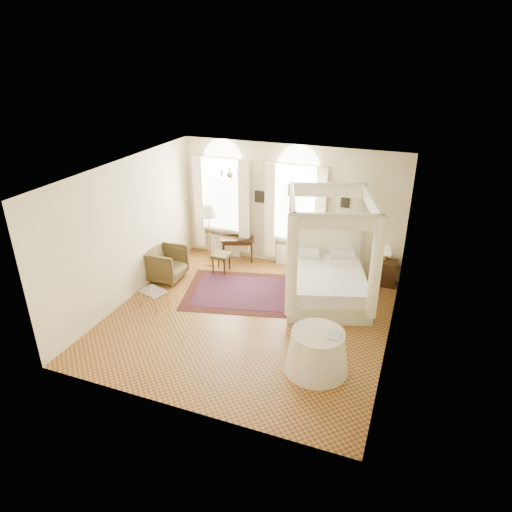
% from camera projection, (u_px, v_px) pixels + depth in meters
% --- Properties ---
extents(ground, '(6.00, 6.00, 0.00)m').
position_uv_depth(ground, '(248.00, 318.00, 10.21)').
color(ground, olive).
rests_on(ground, ground).
extents(room_walls, '(6.00, 6.00, 6.00)m').
position_uv_depth(room_walls, '(248.00, 236.00, 9.37)').
color(room_walls, '#FFF0C2').
rests_on(room_walls, ground).
extents(window_left, '(1.62, 0.27, 3.29)m').
position_uv_depth(window_left, '(223.00, 206.00, 12.62)').
color(window_left, white).
rests_on(window_left, room_walls).
extents(window_right, '(1.62, 0.27, 3.29)m').
position_uv_depth(window_right, '(295.00, 215.00, 11.95)').
color(window_right, white).
rests_on(window_right, room_walls).
extents(chandelier, '(0.51, 0.45, 0.50)m').
position_uv_depth(chandelier, '(230.00, 174.00, 10.28)').
color(chandelier, gold).
rests_on(chandelier, room_walls).
extents(wall_pictures, '(2.54, 0.03, 0.39)m').
position_uv_depth(wall_pictures, '(293.00, 199.00, 11.89)').
color(wall_pictures, black).
rests_on(wall_pictures, room_walls).
extents(canopy_bed, '(2.52, 2.81, 2.56)m').
position_uv_depth(canopy_bed, '(327.00, 277.00, 10.72)').
color(canopy_bed, beige).
rests_on(canopy_bed, ground).
extents(nightstand, '(0.48, 0.44, 0.65)m').
position_uv_depth(nightstand, '(387.00, 273.00, 11.48)').
color(nightstand, '#311E0D').
rests_on(nightstand, ground).
extents(nightstand_lamp, '(0.27, 0.27, 0.39)m').
position_uv_depth(nightstand_lamp, '(387.00, 251.00, 11.30)').
color(nightstand_lamp, gold).
rests_on(nightstand_lamp, nightstand).
extents(writing_desk, '(1.01, 0.76, 0.68)m').
position_uv_depth(writing_desk, '(237.00, 241.00, 12.70)').
color(writing_desk, '#311E0D').
rests_on(writing_desk, ground).
extents(laptop, '(0.36, 0.29, 0.03)m').
position_uv_depth(laptop, '(243.00, 239.00, 12.55)').
color(laptop, black).
rests_on(laptop, writing_desk).
extents(stool, '(0.45, 0.45, 0.51)m').
position_uv_depth(stool, '(221.00, 257.00, 12.12)').
color(stool, '#453C1D').
rests_on(stool, ground).
extents(armchair, '(1.00, 0.97, 0.86)m').
position_uv_depth(armchair, '(165.00, 264.00, 11.74)').
color(armchair, '#4D3F21').
rests_on(armchair, ground).
extents(coffee_table, '(0.73, 0.60, 0.43)m').
position_uv_depth(coffee_table, '(153.00, 293.00, 10.45)').
color(coffee_table, white).
rests_on(coffee_table, ground).
extents(floor_lamp, '(0.45, 0.45, 1.74)m').
position_uv_depth(floor_lamp, '(209.00, 214.00, 12.05)').
color(floor_lamp, gold).
rests_on(floor_lamp, ground).
extents(oriental_rug, '(3.36, 2.76, 0.01)m').
position_uv_depth(oriental_rug, '(246.00, 292.00, 11.24)').
color(oriental_rug, '#461810').
rests_on(oriental_rug, ground).
extents(side_table, '(1.21, 1.21, 0.82)m').
position_uv_depth(side_table, '(317.00, 351.00, 8.44)').
color(side_table, white).
rests_on(side_table, ground).
extents(book, '(0.24, 0.31, 0.03)m').
position_uv_depth(book, '(328.00, 334.00, 8.20)').
color(book, black).
rests_on(book, side_table).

